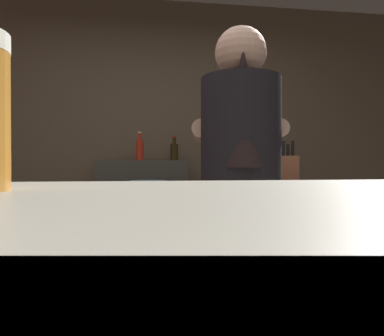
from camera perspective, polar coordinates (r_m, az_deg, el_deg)
name	(u,v)px	position (r m, az deg, el deg)	size (l,w,h in m)	color
wall_back	(154,137)	(3.55, -6.19, 4.95)	(5.20, 0.10, 2.70)	brown
prep_counter	(226,275)	(2.06, 5.55, -16.81)	(2.10, 0.60, 0.93)	brown
back_shelf	(142,221)	(3.30, -8.09, -8.52)	(0.81, 0.36, 1.12)	#3F3D35
bartender	(241,192)	(1.52, 7.88, -3.81)	(0.47, 0.54, 1.67)	#29353F
knife_block	(288,172)	(2.07, 15.27, -0.68)	(0.10, 0.08, 0.29)	#90573C
mixing_bowl	(148,186)	(2.01, -7.10, -2.90)	(0.21, 0.21, 0.06)	slate
chefs_knife	(270,191)	(1.99, 12.48, -3.68)	(0.24, 0.03, 0.01)	silver
bottle_soy	(140,149)	(3.22, -8.47, 3.01)	(0.07, 0.07, 0.26)	#B62B18
bottle_hot_sauce	(174,151)	(3.33, -2.89, 2.75)	(0.07, 0.07, 0.23)	black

